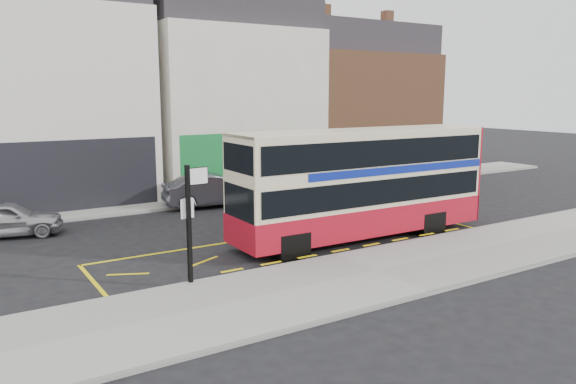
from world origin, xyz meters
TOP-DOWN VIEW (x-y plane):
  - ground at (0.00, 0.00)m, footprint 120.00×120.00m
  - pavement at (0.00, -2.30)m, footprint 40.00×4.00m
  - kerb at (0.00, -0.38)m, footprint 40.00×0.15m
  - far_pavement at (0.00, 11.00)m, footprint 50.00×3.00m
  - road_markings at (0.00, 1.60)m, footprint 14.00×3.40m
  - terrace_left at (-5.50, 14.99)m, footprint 8.00×8.01m
  - terrace_green_shop at (3.50, 14.99)m, footprint 9.00×8.01m
  - terrace_right at (12.50, 14.99)m, footprint 9.00×8.01m
  - double_decker_bus at (2.35, 1.21)m, footprint 9.80×2.40m
  - bus_stop_post at (-4.82, -0.39)m, footprint 0.79×0.15m
  - car_silver at (-8.44, 8.25)m, footprint 4.08×2.40m
  - car_grey at (0.30, 9.28)m, footprint 4.84×2.44m
  - car_white at (6.69, 8.46)m, footprint 4.69×2.21m
  - street_tree_right at (5.23, 12.13)m, footprint 2.70×2.70m

SIDE VIEW (x-z plane):
  - ground at x=0.00m, z-range 0.00..0.00m
  - road_markings at x=0.00m, z-range 0.00..0.01m
  - pavement at x=0.00m, z-range 0.00..0.15m
  - kerb at x=0.00m, z-range 0.00..0.15m
  - far_pavement at x=0.00m, z-range 0.00..0.15m
  - car_silver at x=-8.44m, z-range 0.00..1.30m
  - car_white at x=6.69m, z-range 0.00..1.32m
  - car_grey at x=0.30m, z-range 0.00..1.52m
  - bus_stop_post at x=-4.82m, z-range 0.46..3.63m
  - double_decker_bus at x=2.35m, z-range 0.10..4.00m
  - street_tree_right at x=5.23m, z-range 1.06..6.88m
  - terrace_right at x=12.50m, z-range -0.58..9.72m
  - terrace_green_shop at x=3.50m, z-range -0.58..10.72m
  - terrace_left at x=-5.50m, z-range -0.58..11.22m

